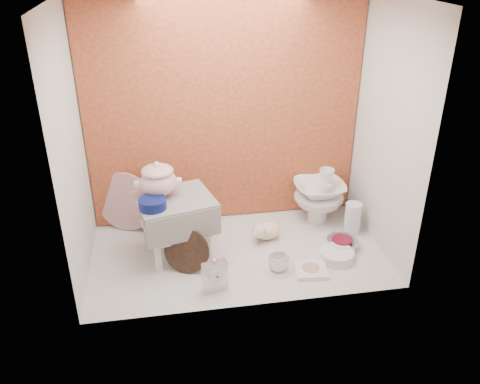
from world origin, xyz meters
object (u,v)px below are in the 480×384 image
object	(u,v)px
floral_platter	(125,202)
porcelain_tower	(319,195)
blue_white_vase	(164,214)
gold_rim_teacup	(278,263)
step_stool	(176,226)
plush_pig	(267,230)
soup_tureen	(158,179)
dinner_plate_stack	(337,255)
mantel_clock	(215,275)
crystal_bowl	(342,244)

from	to	relation	value
floral_platter	porcelain_tower	xyz separation A→B (m)	(1.31, -0.11, -0.01)
floral_platter	blue_white_vase	world-z (taller)	floral_platter
gold_rim_teacup	step_stool	bearing A→B (deg)	152.95
blue_white_vase	floral_platter	bearing A→B (deg)	166.72
blue_white_vase	plush_pig	bearing A→B (deg)	-20.15
step_stool	soup_tureen	xyz separation A→B (m)	(-0.09, 0.04, 0.31)
dinner_plate_stack	porcelain_tower	bearing A→B (deg)	86.49
plush_pig	gold_rim_teacup	size ratio (longest dim) A/B	1.82
mantel_clock	crystal_bowl	xyz separation A→B (m)	(0.85, 0.28, -0.07)
crystal_bowl	porcelain_tower	xyz separation A→B (m)	(-0.05, 0.37, 0.16)
blue_white_vase	gold_rim_teacup	distance (m)	0.88
floral_platter	crystal_bowl	size ratio (longest dim) A/B	2.00
step_stool	blue_white_vase	bearing A→B (deg)	88.43
mantel_clock	crystal_bowl	distance (m)	0.90
plush_pig	gold_rim_teacup	world-z (taller)	plush_pig
crystal_bowl	porcelain_tower	distance (m)	0.41
dinner_plate_stack	porcelain_tower	world-z (taller)	porcelain_tower
mantel_clock	soup_tureen	bearing A→B (deg)	105.35
blue_white_vase	soup_tureen	bearing A→B (deg)	-94.72
porcelain_tower	floral_platter	bearing A→B (deg)	175.11
porcelain_tower	plush_pig	bearing A→B (deg)	-155.10
step_stool	floral_platter	distance (m)	0.48
step_stool	porcelain_tower	size ratio (longest dim) A/B	1.14
plush_pig	blue_white_vase	bearing A→B (deg)	143.81
plush_pig	porcelain_tower	distance (m)	0.46
soup_tureen	blue_white_vase	xyz separation A→B (m)	(0.02, 0.26, -0.38)
soup_tureen	plush_pig	world-z (taller)	soup_tureen
floral_platter	plush_pig	size ratio (longest dim) A/B	1.84
mantel_clock	porcelain_tower	size ratio (longest dim) A/B	0.53
step_stool	mantel_clock	bearing A→B (deg)	-79.08
blue_white_vase	dinner_plate_stack	bearing A→B (deg)	-27.67
blue_white_vase	plush_pig	world-z (taller)	blue_white_vase
floral_platter	mantel_clock	bearing A→B (deg)	-56.59
floral_platter	blue_white_vase	xyz separation A→B (m)	(0.25, -0.06, -0.08)
blue_white_vase	porcelain_tower	size ratio (longest dim) A/B	0.62
gold_rim_teacup	crystal_bowl	bearing A→B (deg)	20.39
crystal_bowl	gold_rim_teacup	bearing A→B (deg)	-159.61
floral_platter	porcelain_tower	world-z (taller)	floral_platter
blue_white_vase	dinner_plate_stack	xyz separation A→B (m)	(1.02, -0.54, -0.09)
blue_white_vase	crystal_bowl	size ratio (longest dim) A/B	1.18
floral_platter	blue_white_vase	distance (m)	0.27
plush_pig	dinner_plate_stack	bearing A→B (deg)	-54.65
step_stool	soup_tureen	distance (m)	0.32
blue_white_vase	mantel_clock	xyz separation A→B (m)	(0.25, -0.71, -0.02)
mantel_clock	dinner_plate_stack	size ratio (longest dim) A/B	0.92
dinner_plate_stack	blue_white_vase	bearing A→B (deg)	152.33
soup_tureen	plush_pig	distance (m)	0.80
crystal_bowl	dinner_plate_stack	bearing A→B (deg)	-124.04
step_stool	blue_white_vase	xyz separation A→B (m)	(-0.06, 0.30, -0.07)
soup_tureen	floral_platter	size ratio (longest dim) A/B	0.65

